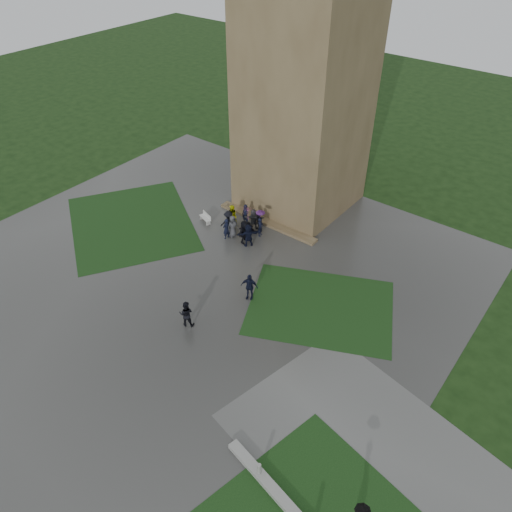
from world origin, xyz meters
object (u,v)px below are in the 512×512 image
Objects in this scene: pedestrian_mid at (249,287)px; bench at (206,218)px; pedestrian_near at (186,314)px; tower at (304,96)px.

bench is at bearing 125.73° from pedestrian_mid.
pedestrian_mid is at bearing -11.31° from bench.
pedestrian_mid is 4.50m from pedestrian_near.
bench is at bearing -85.24° from pedestrian_near.
tower is 18.45m from pedestrian_near.
pedestrian_mid reaches higher than bench.
tower is 9.95× the size of pedestrian_near.
tower reaches higher than pedestrian_near.
pedestrian_near is at bearing -133.20° from pedestrian_mid.
tower is 15.14m from pedestrian_mid.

